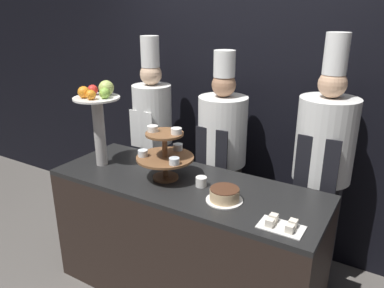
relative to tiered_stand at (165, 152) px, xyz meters
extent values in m
cube|color=black|center=(0.15, 1.02, 0.28)|extent=(10.00, 0.06, 2.80)
cube|color=black|center=(0.15, 0.02, -0.68)|extent=(1.94, 0.70, 0.89)
cube|color=black|center=(0.15, 0.02, -0.21)|extent=(1.94, 0.70, 0.03)
cylinder|color=brown|center=(0.00, 0.00, -0.19)|extent=(0.18, 0.18, 0.02)
cylinder|color=brown|center=(0.00, 0.00, -0.03)|extent=(0.04, 0.04, 0.34)
cylinder|color=brown|center=(0.00, 0.00, -0.04)|extent=(0.40, 0.40, 0.02)
cylinder|color=brown|center=(0.00, 0.00, 0.14)|extent=(0.26, 0.26, 0.02)
cylinder|color=silver|center=(0.13, -0.08, -0.01)|extent=(0.07, 0.07, 0.04)
cylinder|color=green|center=(0.13, -0.08, -0.01)|extent=(0.06, 0.06, 0.03)
cylinder|color=silver|center=(0.01, 0.15, -0.01)|extent=(0.07, 0.07, 0.04)
cylinder|color=red|center=(0.01, 0.15, -0.01)|extent=(0.06, 0.06, 0.03)
cylinder|color=silver|center=(-0.14, -0.07, -0.01)|extent=(0.07, 0.07, 0.04)
cylinder|color=beige|center=(-0.14, -0.07, -0.01)|extent=(0.06, 0.06, 0.03)
cylinder|color=white|center=(0.08, 0.02, 0.16)|extent=(0.07, 0.07, 0.04)
cylinder|color=white|center=(-0.08, -0.02, 0.16)|extent=(0.07, 0.07, 0.04)
cylinder|color=#B2ADA8|center=(-0.56, -0.05, 0.06)|extent=(0.08, 0.08, 0.51)
cylinder|color=white|center=(-0.56, -0.05, 0.32)|extent=(0.34, 0.34, 0.01)
sphere|color=#84B742|center=(-0.48, -0.05, 0.37)|extent=(0.08, 0.08, 0.08)
sphere|color=#ADC160|center=(-0.54, 0.03, 0.39)|extent=(0.11, 0.11, 0.11)
sphere|color=red|center=(-0.64, 0.00, 0.37)|extent=(0.08, 0.08, 0.08)
sphere|color=orange|center=(-0.62, -0.11, 0.37)|extent=(0.09, 0.09, 0.09)
sphere|color=orange|center=(-0.54, -0.12, 0.37)|extent=(0.07, 0.07, 0.07)
cylinder|color=white|center=(0.50, -0.08, -0.19)|extent=(0.23, 0.23, 0.01)
cylinder|color=#E0BC89|center=(0.50, -0.08, -0.15)|extent=(0.19, 0.19, 0.07)
cylinder|color=#472819|center=(0.50, -0.08, -0.11)|extent=(0.18, 0.18, 0.01)
cylinder|color=white|center=(0.28, 0.02, -0.16)|extent=(0.08, 0.08, 0.07)
cube|color=white|center=(0.91, -0.19, -0.19)|extent=(0.25, 0.15, 0.01)
cube|color=silver|center=(0.85, -0.22, -0.17)|extent=(0.04, 0.04, 0.04)
cube|color=silver|center=(0.96, -0.22, -0.17)|extent=(0.04, 0.04, 0.04)
cube|color=silver|center=(0.85, -0.16, -0.17)|extent=(0.04, 0.04, 0.04)
cube|color=silver|center=(0.96, -0.16, -0.17)|extent=(0.04, 0.04, 0.04)
cube|color=#28282D|center=(-0.58, 0.63, -0.67)|extent=(0.26, 0.14, 0.91)
cylinder|color=white|center=(-0.58, 0.63, 0.04)|extent=(0.35, 0.35, 0.52)
cube|color=white|center=(-0.58, 0.47, -0.06)|extent=(0.24, 0.01, 0.33)
sphere|color=#DBB28E|center=(-0.58, 0.63, 0.40)|extent=(0.19, 0.19, 0.19)
cylinder|color=white|center=(-0.58, 0.63, 0.59)|extent=(0.16, 0.16, 0.26)
cube|color=#38332D|center=(0.13, 0.63, -0.70)|extent=(0.30, 0.16, 0.85)
cylinder|color=white|center=(0.13, 0.63, 0.00)|extent=(0.40, 0.40, 0.56)
cube|color=black|center=(0.13, 0.44, -0.11)|extent=(0.28, 0.01, 0.36)
sphere|color=#A37556|center=(0.13, 0.63, 0.38)|extent=(0.19, 0.19, 0.19)
cylinder|color=white|center=(0.13, 0.63, 0.54)|extent=(0.17, 0.17, 0.20)
cube|color=#28282D|center=(0.93, 0.63, -0.67)|extent=(0.31, 0.17, 0.90)
cylinder|color=silver|center=(0.93, 0.63, 0.07)|extent=(0.41, 0.41, 0.60)
cube|color=black|center=(0.93, 0.44, -0.05)|extent=(0.29, 0.01, 0.38)
sphere|color=tan|center=(0.93, 0.63, 0.47)|extent=(0.19, 0.19, 0.19)
cylinder|color=white|center=(0.93, 0.63, 0.66)|extent=(0.16, 0.16, 0.27)
camera|label=1|loc=(1.41, -1.97, 0.93)|focal=35.00mm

